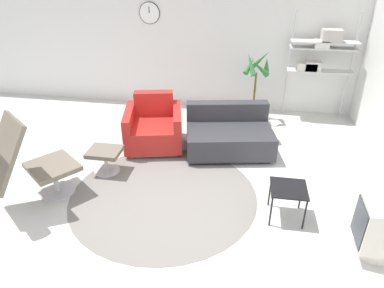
% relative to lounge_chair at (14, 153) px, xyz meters
% --- Properties ---
extents(ground_plane, '(12.00, 12.00, 0.00)m').
position_rel_lounge_chair_xyz_m(ground_plane, '(1.53, 0.46, -0.73)').
color(ground_plane, silver).
extents(wall_back, '(12.00, 0.09, 2.80)m').
position_rel_lounge_chair_xyz_m(wall_back, '(1.53, 3.55, 0.67)').
color(wall_back, silver).
rests_on(wall_back, ground_plane).
extents(round_rug, '(2.37, 2.37, 0.01)m').
position_rel_lounge_chair_xyz_m(round_rug, '(1.60, 0.46, -0.73)').
color(round_rug, slate).
rests_on(round_rug, ground_plane).
extents(lounge_chair, '(1.09, 1.17, 1.23)m').
position_rel_lounge_chair_xyz_m(lounge_chair, '(0.00, 0.00, 0.00)').
color(lounge_chair, '#BCBCC1').
rests_on(lounge_chair, ground_plane).
extents(ottoman, '(0.44, 0.38, 0.35)m').
position_rel_lounge_chair_xyz_m(ottoman, '(0.68, 0.86, -0.48)').
color(ottoman, '#BCBCC1').
rests_on(ottoman, ground_plane).
extents(armchair_red, '(1.03, 1.04, 0.79)m').
position_rel_lounge_chair_xyz_m(armchair_red, '(1.14, 1.74, -0.44)').
color(armchair_red, silver).
rests_on(armchair_red, ground_plane).
extents(couch_low, '(1.43, 1.13, 0.67)m').
position_rel_lounge_chair_xyz_m(couch_low, '(2.32, 1.78, -0.48)').
color(couch_low, black).
rests_on(couch_low, ground_plane).
extents(side_table, '(0.40, 0.40, 0.41)m').
position_rel_lounge_chair_xyz_m(side_table, '(3.09, 0.28, -0.36)').
color(side_table, black).
rests_on(side_table, ground_plane).
extents(crt_television, '(0.43, 0.43, 0.63)m').
position_rel_lounge_chair_xyz_m(crt_television, '(3.93, -0.18, -0.38)').
color(crt_television, beige).
rests_on(crt_television, ground_plane).
extents(potted_plant, '(0.48, 0.48, 1.27)m').
position_rel_lounge_chair_xyz_m(potted_plant, '(2.70, 3.00, -0.20)').
color(potted_plant, brown).
rests_on(potted_plant, ground_plane).
extents(shelf_unit, '(1.12, 0.28, 1.89)m').
position_rel_lounge_chair_xyz_m(shelf_unit, '(3.76, 3.25, 0.49)').
color(shelf_unit, '#BCBCC1').
rests_on(shelf_unit, ground_plane).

